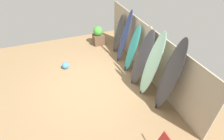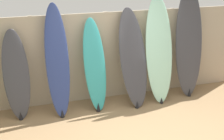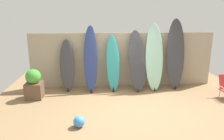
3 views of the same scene
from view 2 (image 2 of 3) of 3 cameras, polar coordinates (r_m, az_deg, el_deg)
fence_back at (r=6.36m, az=-1.05°, el=2.56°), size 6.08×0.11×1.80m
surfboard_charcoal_0 at (r=5.87m, az=-17.09°, el=-1.03°), size 0.49×0.47×1.63m
surfboard_navy_1 at (r=5.76m, az=-9.96°, el=1.48°), size 0.43×0.59×2.06m
surfboard_teal_2 at (r=5.93m, az=-3.16°, el=0.79°), size 0.47×0.58×1.75m
surfboard_charcoal_3 at (r=6.10m, az=3.88°, el=2.12°), size 0.64×0.74×1.90m
surfboard_seafoam_4 at (r=6.28m, az=8.60°, el=3.55°), size 0.58×0.59×2.12m
surfboard_charcoal_5 at (r=6.67m, az=13.86°, el=4.79°), size 0.63×0.54×2.26m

